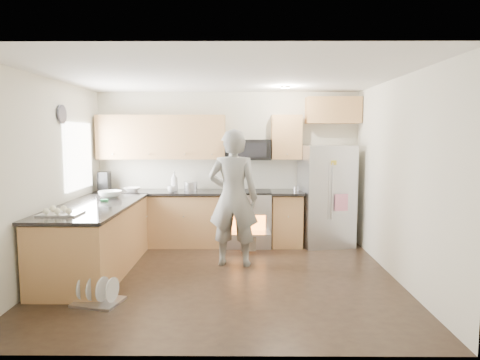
{
  "coord_description": "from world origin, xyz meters",
  "views": [
    {
      "loc": [
        0.26,
        -5.45,
        1.87
      ],
      "look_at": [
        0.22,
        0.5,
        1.24
      ],
      "focal_mm": 32.0,
      "sensor_mm": 36.0,
      "label": 1
    }
  ],
  "objects_px": {
    "dish_rack": "(98,296)",
    "refrigerator": "(326,196)",
    "person": "(233,198)",
    "stove_range": "(248,206)"
  },
  "relations": [
    {
      "from": "dish_rack",
      "to": "stove_range",
      "type": "bearing_deg",
      "value": 56.35
    },
    {
      "from": "stove_range",
      "to": "dish_rack",
      "type": "distance_m",
      "value": 3.12
    },
    {
      "from": "refrigerator",
      "to": "dish_rack",
      "type": "height_order",
      "value": "refrigerator"
    },
    {
      "from": "refrigerator",
      "to": "person",
      "type": "bearing_deg",
      "value": -153.86
    },
    {
      "from": "stove_range",
      "to": "person",
      "type": "height_order",
      "value": "person"
    },
    {
      "from": "stove_range",
      "to": "dish_rack",
      "type": "height_order",
      "value": "stove_range"
    },
    {
      "from": "person",
      "to": "dish_rack",
      "type": "distance_m",
      "value": 2.24
    },
    {
      "from": "person",
      "to": "stove_range",
      "type": "bearing_deg",
      "value": -95.53
    },
    {
      "from": "dish_rack",
      "to": "refrigerator",
      "type": "bearing_deg",
      "value": 40.29
    },
    {
      "from": "refrigerator",
      "to": "dish_rack",
      "type": "xyz_separation_m",
      "value": [
        -3.02,
        -2.56,
        -0.76
      ]
    }
  ]
}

